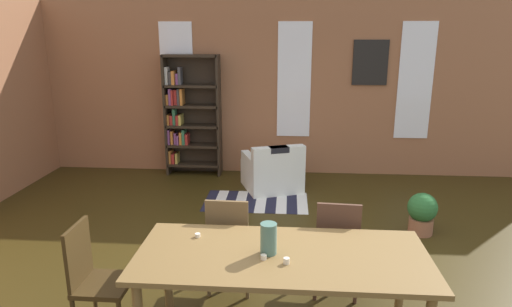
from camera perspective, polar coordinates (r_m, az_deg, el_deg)
name	(u,v)px	position (r m, az deg, el deg)	size (l,w,h in m)	color
ground_plane	(293,288)	(4.46, 4.83, -16.81)	(10.92, 10.92, 0.00)	#362B0E
back_wall_brick	(294,89)	(7.54, 4.88, 8.28)	(9.40, 0.12, 2.89)	#9E6341
window_pane_0	(177,80)	(7.69, -10.04, 9.32)	(0.55, 0.02, 1.88)	white
window_pane_1	(294,81)	(7.46, 4.91, 9.31)	(0.55, 0.02, 1.88)	white
window_pane_2	(415,81)	(7.73, 19.77, 8.69)	(0.55, 0.02, 1.88)	white
dining_table	(282,263)	(3.43, 3.34, -13.86)	(2.18, 0.94, 0.77)	brown
vase_on_table	(269,239)	(3.34, 1.62, -10.86)	(0.12, 0.12, 0.24)	#4C7266
tealight_candle_0	(264,257)	(3.30, 0.98, -13.15)	(0.04, 0.04, 0.04)	silver
tealight_candle_1	(286,261)	(3.25, 3.93, -13.58)	(0.04, 0.04, 0.04)	silver
tealight_candle_2	(198,235)	(3.66, -7.50, -10.36)	(0.04, 0.04, 0.03)	silver
dining_chair_far_right	(337,245)	(4.16, 10.32, -11.43)	(0.43, 0.43, 0.95)	#4C3023
dining_chair_far_left	(229,241)	(4.16, -3.45, -11.14)	(0.41, 0.41, 0.95)	brown
dining_chair_head_left	(95,277)	(3.82, -20.01, -14.68)	(0.40, 0.40, 0.95)	#3A2911
bookshelf_tall	(189,115)	(7.56, -8.63, 4.94)	(0.93, 0.30, 2.02)	#2D2319
armchair_white	(273,172)	(6.86, 2.14, -2.39)	(1.02, 1.02, 0.75)	white
potted_plant_by_shelf	(422,212)	(5.74, 20.53, -7.09)	(0.35, 0.35, 0.51)	#9E6042
striped_rug	(256,201)	(6.44, -0.01, -6.18)	(1.48, 0.84, 0.01)	#1E1E33
framed_picture	(370,63)	(7.54, 14.46, 11.23)	(0.56, 0.03, 0.72)	black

